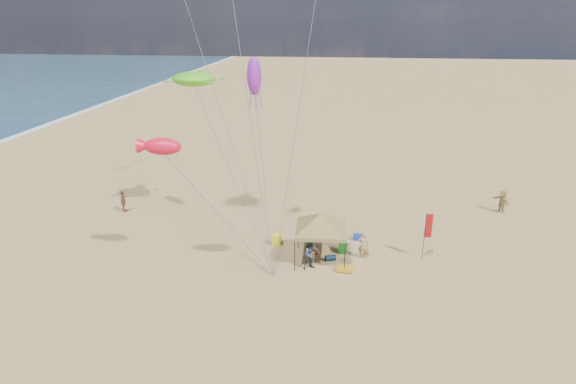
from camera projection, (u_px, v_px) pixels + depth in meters
The scene contains 19 objects.
ground at pixel (281, 281), 25.29m from camera, with size 280.00×280.00×0.00m, color tan.
canopy_tent at pixel (321, 215), 26.53m from camera, with size 5.54×5.54×3.42m.
feather_flag at pixel (428, 229), 26.92m from camera, with size 0.43×0.15×2.91m.
cooler_red at pixel (313, 250), 28.21m from camera, with size 0.54×0.38×0.38m, color red.
cooler_blue at pixel (358, 237), 29.89m from camera, with size 0.54×0.38×0.38m, color #1633B4.
bag_navy at pixel (330, 258), 27.37m from camera, with size 0.36×0.36×0.60m, color #0E243D.
bag_orange at pixel (305, 235), 30.23m from camera, with size 0.36×0.36×0.60m, color #CD950B.
chair_green at pixel (343, 247), 28.26m from camera, with size 0.50×0.50×0.70m, color #157822.
chair_yellow at pixel (277, 240), 29.19m from camera, with size 0.50×0.50×0.70m, color #F7F61B.
crate_grey at pixel (347, 268), 26.41m from camera, with size 0.34×0.30×0.28m, color gray.
beach_cart at pixel (345, 269), 26.18m from camera, with size 0.90×0.50×0.24m, color gold.
person_near_a at pixel (363, 245), 27.44m from camera, with size 0.62×0.41×1.70m, color tan.
person_near_b at pixel (311, 254), 26.26m from camera, with size 0.89×0.70×1.84m, color #39424E.
person_near_c at pixel (311, 251), 26.89m from camera, with size 1.04×0.60×1.60m, color beige.
person_far_a at pixel (123, 201), 33.93m from camera, with size 0.95×0.39×1.62m, color #955639.
person_far_c at pixel (502, 201), 33.85m from camera, with size 1.57×0.50×1.70m, color tan.
turtle_kite at pixel (193, 79), 29.14m from camera, with size 2.71×2.17×0.90m, color #56D120.
fish_kite at pixel (162, 146), 23.74m from camera, with size 1.96×0.98×0.87m, color #FF1438.
squid_kite at pixel (254, 76), 27.28m from camera, with size 0.85×0.85×2.22m, color purple.
Camera 1 is at (3.00, -21.77, 13.41)m, focal length 29.51 mm.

